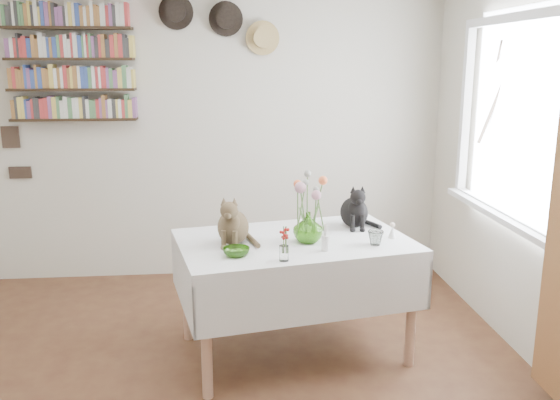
{
  "coord_description": "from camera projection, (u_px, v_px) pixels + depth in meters",
  "views": [
    {
      "loc": [
        0.11,
        -2.85,
        1.86
      ],
      "look_at": [
        0.44,
        0.59,
        1.05
      ],
      "focal_mm": 38.0,
      "sensor_mm": 36.0,
      "label": 1
    }
  ],
  "objects": [
    {
      "name": "green_bowl",
      "position": [
        236.0,
        252.0,
        3.41
      ],
      "size": [
        0.19,
        0.19,
        0.05
      ],
      "primitive_type": "imported",
      "rotation": [
        0.0,
        0.0,
        0.27
      ],
      "color": "#73C03A",
      "rests_on": "dining_table"
    },
    {
      "name": "wall_art_plaques",
      "position": [
        15.0,
        152.0,
        4.94
      ],
      "size": [
        0.21,
        0.02,
        0.44
      ],
      "color": "#38281E",
      "rests_on": "room"
    },
    {
      "name": "flower_vase",
      "position": [
        308.0,
        227.0,
        3.65
      ],
      "size": [
        0.22,
        0.22,
        0.19
      ],
      "primitive_type": "imported",
      "rotation": [
        0.0,
        0.0,
        0.25
      ],
      "color": "#73C03A",
      "rests_on": "dining_table"
    },
    {
      "name": "porcelain_figurine",
      "position": [
        392.0,
        231.0,
        3.75
      ],
      "size": [
        0.05,
        0.05,
        0.1
      ],
      "color": "white",
      "rests_on": "dining_table"
    },
    {
      "name": "flower_bouquet",
      "position": [
        308.0,
        188.0,
        3.6
      ],
      "size": [
        0.17,
        0.13,
        0.39
      ],
      "color": "#4C7233",
      "rests_on": "flower_vase"
    },
    {
      "name": "bookshelf_unit",
      "position": [
        71.0,
        64.0,
        4.75
      ],
      "size": [
        1.0,
        0.16,
        0.91
      ],
      "color": "black",
      "rests_on": "room"
    },
    {
      "name": "window",
      "position": [
        512.0,
        135.0,
        3.82
      ],
      "size": [
        0.12,
        1.52,
        1.32
      ],
      "color": "white",
      "rests_on": "room"
    },
    {
      "name": "drinking_glass",
      "position": [
        376.0,
        238.0,
        3.61
      ],
      "size": [
        0.1,
        0.1,
        0.09
      ],
      "primitive_type": "imported",
      "rotation": [
        0.0,
        0.0,
        0.08
      ],
      "color": "white",
      "rests_on": "dining_table"
    },
    {
      "name": "berry_jar",
      "position": [
        284.0,
        244.0,
        3.31
      ],
      "size": [
        0.06,
        0.06,
        0.22
      ],
      "color": "white",
      "rests_on": "dining_table"
    },
    {
      "name": "dining_table",
      "position": [
        294.0,
        268.0,
        3.77
      ],
      "size": [
        1.59,
        1.19,
        0.77
      ],
      "color": "white",
      "rests_on": "room"
    },
    {
      "name": "black_cat",
      "position": [
        354.0,
        204.0,
        3.99
      ],
      "size": [
        0.21,
        0.27,
        0.31
      ],
      "primitive_type": null,
      "rotation": [
        0.0,
        0.0,
        -0.03
      ],
      "color": "black",
      "rests_on": "dining_table"
    },
    {
      "name": "room",
      "position": [
        202.0,
        190.0,
        2.9
      ],
      "size": [
        4.08,
        4.58,
        2.58
      ],
      "color": "brown",
      "rests_on": "ground"
    },
    {
      "name": "tabby_cat",
      "position": [
        233.0,
        218.0,
        3.62
      ],
      "size": [
        0.26,
        0.31,
        0.32
      ],
      "primitive_type": null,
      "rotation": [
        0.0,
        0.0,
        -0.21
      ],
      "color": "brown",
      "rests_on": "dining_table"
    },
    {
      "name": "candlestick",
      "position": [
        325.0,
        241.0,
        3.5
      ],
      "size": [
        0.05,
        0.05,
        0.17
      ],
      "color": "white",
      "rests_on": "dining_table"
    },
    {
      "name": "wall_hats",
      "position": [
        222.0,
        23.0,
        4.82
      ],
      "size": [
        0.98,
        0.09,
        0.48
      ],
      "color": "black",
      "rests_on": "room"
    }
  ]
}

